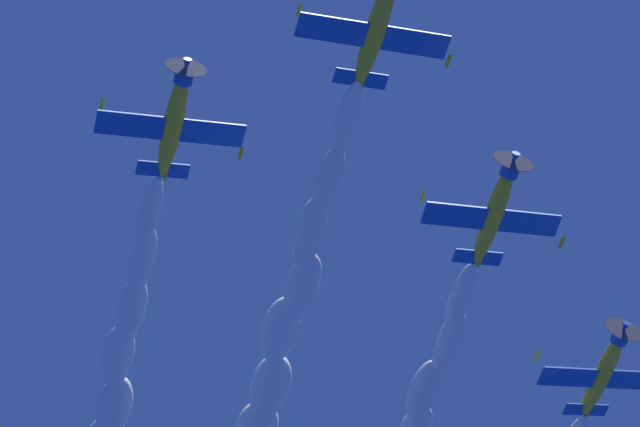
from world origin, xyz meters
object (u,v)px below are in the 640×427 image
airplane_lead (377,27)px  airplane_slot_tail (604,371)px  airplane_right_wingman (174,121)px  airplane_left_wingman (495,211)px

airplane_lead → airplane_slot_tail: airplane_slot_tail is taller
airplane_right_wingman → airplane_slot_tail: (31.96, 11.81, -0.83)m
airplane_slot_tail → airplane_left_wingman: bearing=-136.0°
airplane_lead → airplane_right_wingman: bearing=138.4°
airplane_slot_tail → airplane_lead: bearing=-135.6°
airplane_right_wingman → airplane_slot_tail: size_ratio=1.00×
airplane_right_wingman → airplane_slot_tail: bearing=20.3°
airplane_left_wingman → airplane_right_wingman: bearing=-177.3°
airplane_left_wingman → airplane_right_wingman: airplane_right_wingman is taller
airplane_left_wingman → airplane_slot_tail: airplane_slot_tail is taller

